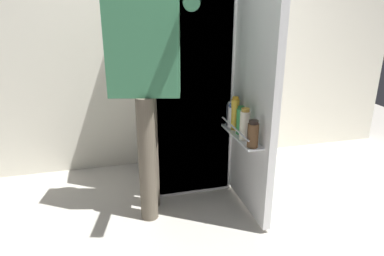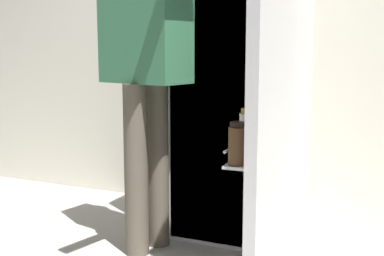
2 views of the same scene
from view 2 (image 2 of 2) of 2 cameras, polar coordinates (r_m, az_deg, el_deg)
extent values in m
cube|color=silver|center=(3.23, 8.04, 12.33)|extent=(4.40, 0.10, 2.47)
cube|color=white|center=(2.86, 5.79, 5.31)|extent=(0.63, 0.66, 1.72)
cube|color=white|center=(2.56, 3.51, 4.89)|extent=(0.59, 0.01, 1.68)
cube|color=white|center=(2.60, 3.86, 4.09)|extent=(0.55, 0.09, 0.01)
cube|color=white|center=(2.15, 9.15, 4.04)|extent=(0.05, 0.62, 1.66)
cube|color=white|center=(2.22, 6.96, -3.21)|extent=(0.11, 0.50, 0.01)
cylinder|color=silver|center=(2.22, 5.78, -1.57)|extent=(0.01, 0.48, 0.01)
cylinder|color=#EDE5CC|center=(2.13, 6.18, -0.91)|extent=(0.07, 0.07, 0.19)
cylinder|color=#B78933|center=(2.12, 6.23, 1.91)|extent=(0.05, 0.05, 0.02)
cylinder|color=white|center=(2.34, 7.87, -0.46)|extent=(0.07, 0.07, 0.16)
cylinder|color=#335BB2|center=(2.33, 7.91, 1.73)|extent=(0.05, 0.05, 0.02)
cylinder|color=brown|center=(2.01, 5.07, -2.05)|extent=(0.07, 0.07, 0.15)
cylinder|color=black|center=(2.00, 5.10, 0.39)|extent=(0.06, 0.06, 0.02)
cylinder|color=green|center=(2.23, 7.37, -0.70)|extent=(0.06, 0.06, 0.18)
cylinder|color=#195B28|center=(2.22, 7.42, 1.78)|extent=(0.04, 0.04, 0.02)
cylinder|color=gold|center=(2.32, 7.90, 0.16)|extent=(0.06, 0.06, 0.22)
cylinder|color=#BC8419|center=(2.30, 7.96, 3.05)|extent=(0.04, 0.04, 0.02)
cylinder|color=#333842|center=(2.40, 8.50, -0.24)|extent=(0.07, 0.07, 0.16)
cylinder|color=silver|center=(2.39, 8.55, 1.84)|extent=(0.05, 0.05, 0.02)
cylinder|color=#665B4C|center=(2.67, -3.91, -4.15)|extent=(0.12, 0.12, 0.87)
cylinder|color=#665B4C|center=(2.56, -6.28, -4.78)|extent=(0.12, 0.12, 0.87)
cube|color=#3D7F56|center=(2.55, -5.31, 12.00)|extent=(0.48, 0.32, 0.62)
cylinder|color=#3D7F56|center=(2.71, -2.06, 11.39)|extent=(0.08, 0.08, 0.58)
camera|label=1|loc=(1.54, -67.40, 18.04)|focal=32.71mm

